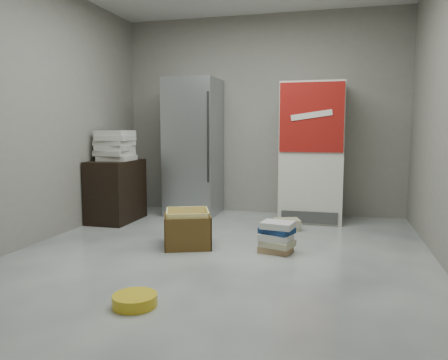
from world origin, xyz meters
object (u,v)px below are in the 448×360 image
steel_fridge (194,147)px  cardboard_box (188,231)px  coke_cooler (312,152)px  phonebook_stack_main (277,237)px  wood_shelf (116,191)px

steel_fridge → cardboard_box: size_ratio=3.13×
coke_cooler → cardboard_box: size_ratio=2.97×
steel_fridge → coke_cooler: 1.65m
steel_fridge → phonebook_stack_main: bearing=-49.6°
cardboard_box → wood_shelf: bearing=123.4°
steel_fridge → phonebook_stack_main: steel_fridge is taller
wood_shelf → cardboard_box: size_ratio=1.32×
coke_cooler → phonebook_stack_main: size_ratio=4.82×
coke_cooler → cardboard_box: bearing=-124.6°
coke_cooler → cardboard_box: coke_cooler is taller
wood_shelf → cardboard_box: wood_shelf is taller
wood_shelf → steel_fridge: bearing=41.3°
wood_shelf → cardboard_box: bearing=-35.5°
coke_cooler → cardboard_box: 2.16m
phonebook_stack_main → cardboard_box: (-0.93, -0.01, 0.00)m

